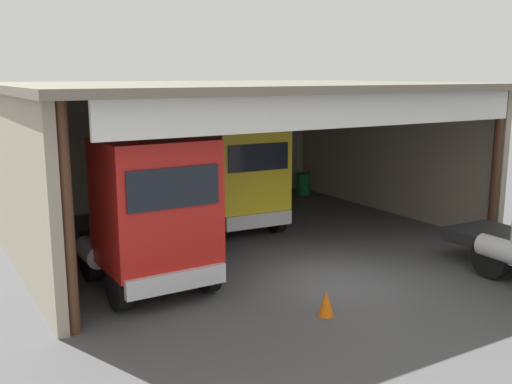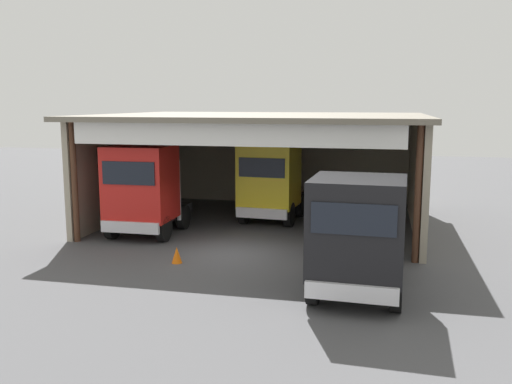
# 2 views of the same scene
# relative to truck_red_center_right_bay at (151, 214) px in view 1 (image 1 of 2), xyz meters

# --- Properties ---
(ground_plane) EXTENTS (80.00, 80.00, 0.00)m
(ground_plane) POSITION_rel_truck_red_center_right_bay_xyz_m (4.17, -1.55, -1.92)
(ground_plane) COLOR #4C4C4F
(ground_plane) RESTS_ON ground
(workshop_shed) EXTENTS (13.90, 11.43, 4.89)m
(workshop_shed) POSITION_rel_truck_red_center_right_bay_xyz_m (4.17, 4.51, 1.53)
(workshop_shed) COLOR #9E937F
(workshop_shed) RESTS_ON ground
(truck_red_center_right_bay) EXTENTS (2.67, 4.70, 3.72)m
(truck_red_center_right_bay) POSITION_rel_truck_red_center_right_bay_xyz_m (0.00, 0.00, 0.00)
(truck_red_center_right_bay) COLOR red
(truck_red_center_right_bay) RESTS_ON ground
(truck_yellow_yard_outside) EXTENTS (2.64, 4.97, 3.56)m
(truck_yellow_yard_outside) POSITION_rel_truck_red_center_right_bay_xyz_m (4.46, 3.83, -0.04)
(truck_yellow_yard_outside) COLOR yellow
(truck_yellow_yard_outside) RESTS_ON ground
(oil_drum) EXTENTS (0.58, 0.58, 0.94)m
(oil_drum) POSITION_rel_truck_red_center_right_bay_xyz_m (9.86, 7.60, -1.45)
(oil_drum) COLOR #197233
(oil_drum) RESTS_ON ground
(tool_cart) EXTENTS (0.90, 0.60, 1.00)m
(tool_cart) POSITION_rel_truck_red_center_right_bay_xyz_m (7.16, 7.87, -1.42)
(tool_cart) COLOR red
(tool_cart) RESTS_ON ground
(traffic_cone) EXTENTS (0.36, 0.36, 0.56)m
(traffic_cone) POSITION_rel_truck_red_center_right_bay_xyz_m (2.67, -3.33, -1.64)
(traffic_cone) COLOR orange
(traffic_cone) RESTS_ON ground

